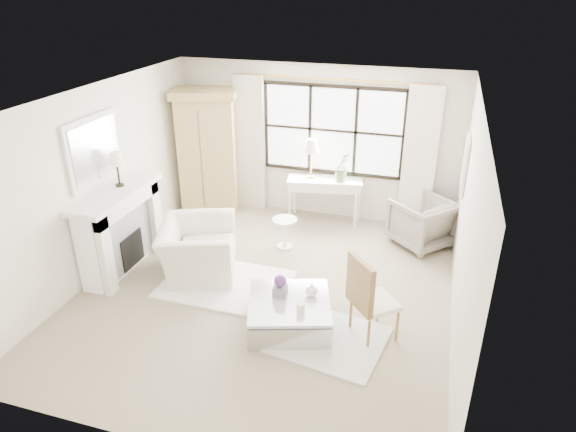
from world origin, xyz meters
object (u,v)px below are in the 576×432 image
object	(u,v)px
armoire	(208,151)
coffee_table	(289,314)
console_table	(324,200)
club_armchair	(198,249)

from	to	relation	value
armoire	coffee_table	size ratio (longest dim) A/B	1.78
console_table	club_armchair	world-z (taller)	console_table
club_armchair	coffee_table	bearing A→B (deg)	-136.43
armoire	console_table	size ratio (longest dim) A/B	1.65
armoire	coffee_table	world-z (taller)	armoire
console_table	club_armchair	size ratio (longest dim) A/B	1.14
armoire	coffee_table	bearing A→B (deg)	-66.04
club_armchair	coffee_table	size ratio (longest dim) A/B	0.95
club_armchair	coffee_table	world-z (taller)	club_armchair
console_table	club_armchair	xyz separation A→B (m)	(-1.37, -2.25, -0.01)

